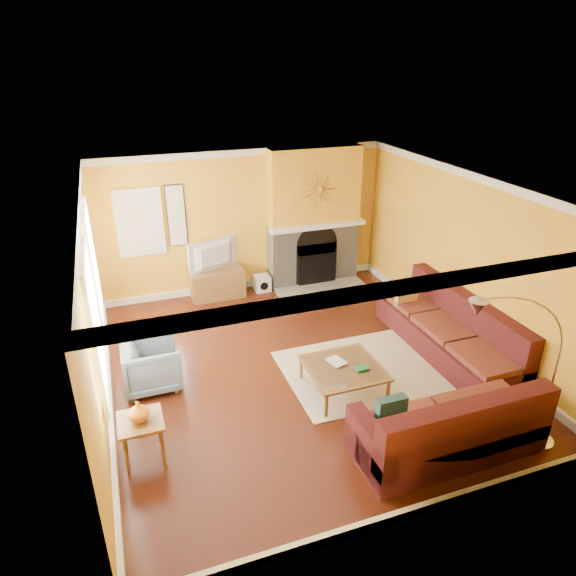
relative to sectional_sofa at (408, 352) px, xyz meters
name	(u,v)px	position (x,y,z in m)	size (l,w,h in m)	color
floor	(299,365)	(-1.32, 0.85, -0.46)	(5.50, 6.00, 0.02)	#502010
ceiling	(301,187)	(-1.32, 0.85, 2.26)	(5.50, 6.00, 0.02)	white
wall_back	(244,222)	(-1.32, 3.86, 0.90)	(5.50, 0.02, 2.70)	gold
wall_front	(419,415)	(-1.32, -2.16, 0.90)	(5.50, 0.02, 2.70)	gold
wall_left	(91,315)	(-4.08, 0.85, 0.90)	(0.02, 6.00, 2.70)	gold
wall_right	(465,259)	(1.44, 0.85, 0.90)	(0.02, 6.00, 2.70)	gold
baseboard	(299,361)	(-1.32, 0.85, -0.39)	(5.50, 6.00, 0.12)	white
crown_molding	(301,193)	(-1.32, 0.85, 2.19)	(5.50, 6.00, 0.12)	white
window_left_near	(92,265)	(-4.04, 2.15, 1.05)	(0.06, 1.22, 1.72)	white
window_left_far	(93,326)	(-4.04, 0.25, 1.05)	(0.06, 1.22, 1.72)	white
window_back	(140,222)	(-3.22, 3.81, 1.10)	(0.82, 0.06, 1.22)	white
wall_art	(176,216)	(-2.57, 3.82, 1.15)	(0.34, 0.04, 1.14)	white
fireplace	(314,217)	(0.03, 3.65, 0.90)	(1.80, 0.40, 2.70)	gray
mantel	(318,226)	(0.03, 3.41, 0.80)	(1.92, 0.22, 0.08)	white
hearth	(323,290)	(0.03, 3.10, -0.42)	(1.80, 0.70, 0.06)	gray
sunburst	(319,190)	(0.03, 3.42, 1.50)	(0.70, 0.04, 0.70)	olive
rug	(366,369)	(-0.42, 0.40, -0.44)	(2.40, 1.80, 0.02)	beige
sectional_sofa	(408,352)	(0.00, 0.00, 0.00)	(2.86, 3.71, 0.90)	#49171A
coffee_table	(343,378)	(-0.97, 0.05, -0.25)	(1.00, 1.00, 0.40)	white
media_console	(217,284)	(-1.95, 3.56, -0.17)	(1.00, 0.45, 0.55)	brown
tv	(216,256)	(-1.95, 3.56, 0.39)	(1.02, 0.13, 0.59)	black
subwoofer	(262,283)	(-1.07, 3.57, -0.30)	(0.30, 0.30, 0.30)	white
armchair	(152,364)	(-3.43, 1.06, -0.10)	(0.76, 0.78, 0.71)	slate
side_table	(143,439)	(-3.69, -0.37, -0.17)	(0.50, 0.50, 0.55)	brown
vase	(139,411)	(-3.69, -0.37, 0.22)	(0.24, 0.24, 0.25)	orange
book	(331,364)	(-1.12, 0.15, -0.04)	(0.20, 0.27, 0.03)	white
arc_lamp	(515,379)	(0.23, -1.70, 0.61)	(1.35, 0.36, 2.12)	silver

